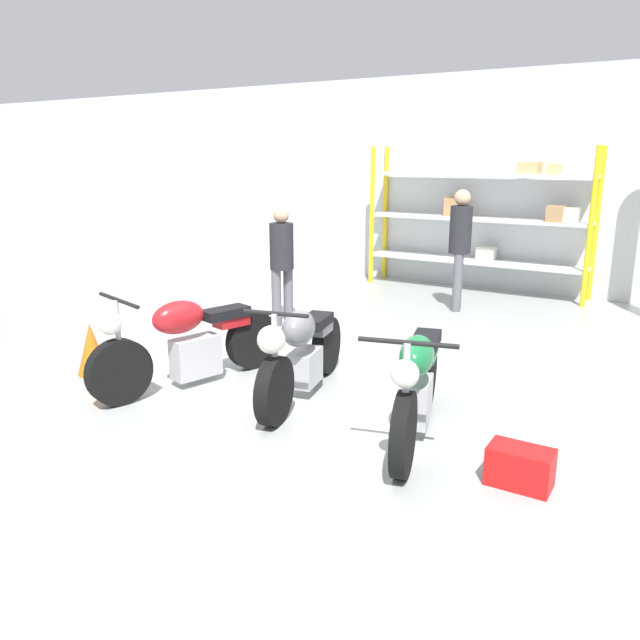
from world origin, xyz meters
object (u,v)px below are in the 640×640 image
object	(u,v)px
person_near_rack	(460,240)
traffic_cone	(92,349)
motorcycle_green	(417,383)
person_browsing	(282,257)
motorcycle_grey	(302,352)
shelving_rack	(484,216)
motorcycle_red	(189,342)
toolbox	(520,467)

from	to	relation	value
person_near_rack	traffic_cone	size ratio (longest dim) A/B	3.23
motorcycle_green	person_browsing	xyz separation A→B (m)	(-2.95, 2.31, 0.47)
person_browsing	motorcycle_grey	bearing A→B (deg)	156.46
shelving_rack	motorcycle_red	distance (m)	6.12
person_browsing	traffic_cone	world-z (taller)	person_browsing
toolbox	motorcycle_green	bearing A→B (deg)	158.89
motorcycle_green	person_near_rack	bearing A→B (deg)	-179.64
person_browsing	motorcycle_green	bearing A→B (deg)	169.50
shelving_rack	toolbox	xyz separation A→B (m)	(2.28, -6.25, -1.13)
shelving_rack	traffic_cone	bearing A→B (deg)	-109.21
person_near_rack	toolbox	size ratio (longest dim) A/B	4.04
shelving_rack	person_near_rack	distance (m)	1.54
motorcycle_grey	person_browsing	bearing A→B (deg)	-153.66
shelving_rack	toolbox	bearing A→B (deg)	-69.98
shelving_rack	person_browsing	bearing A→B (deg)	-114.22
motorcycle_green	motorcycle_grey	bearing A→B (deg)	-115.39
person_near_rack	traffic_cone	distance (m)	5.34
shelving_rack	person_near_rack	xyz separation A→B (m)	(0.13, -1.52, -0.21)
motorcycle_grey	motorcycle_green	distance (m)	1.29
motorcycle_green	toolbox	world-z (taller)	motorcycle_green
motorcycle_grey	person_browsing	world-z (taller)	person_browsing
motorcycle_red	toolbox	world-z (taller)	motorcycle_red
person_browsing	person_near_rack	world-z (taller)	person_near_rack
motorcycle_red	traffic_cone	distance (m)	1.16
motorcycle_green	traffic_cone	distance (m)	3.55
shelving_rack	person_near_rack	world-z (taller)	shelving_rack
toolbox	shelving_rack	bearing A→B (deg)	110.02
motorcycle_red	motorcycle_grey	bearing A→B (deg)	121.50
person_browsing	toolbox	bearing A→B (deg)	173.07
person_browsing	toolbox	distance (m)	4.78
motorcycle_green	person_browsing	world-z (taller)	person_browsing
motorcycle_green	toolbox	bearing A→B (deg)	53.79
motorcycle_red	toolbox	size ratio (longest dim) A/B	4.78
shelving_rack	person_browsing	xyz separation A→B (m)	(-1.61, -3.57, -0.33)
toolbox	motorcycle_red	bearing A→B (deg)	175.32
motorcycle_red	motorcycle_green	distance (m)	2.41
shelving_rack	traffic_cone	world-z (taller)	shelving_rack
motorcycle_red	motorcycle_green	xyz separation A→B (m)	(2.41, 0.09, 0.01)
motorcycle_red	motorcycle_grey	xyz separation A→B (m)	(1.13, 0.32, -0.01)
motorcycle_grey	toolbox	xyz separation A→B (m)	(2.21, -0.59, -0.31)
motorcycle_green	motorcycle_red	bearing A→B (deg)	-102.99
person_browsing	person_near_rack	distance (m)	2.70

